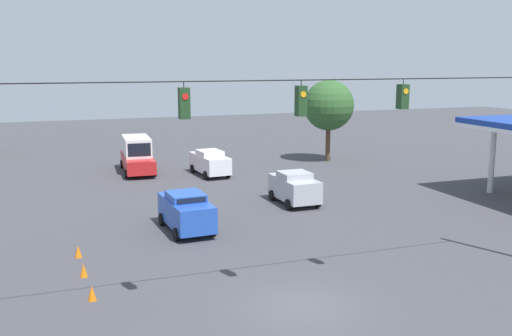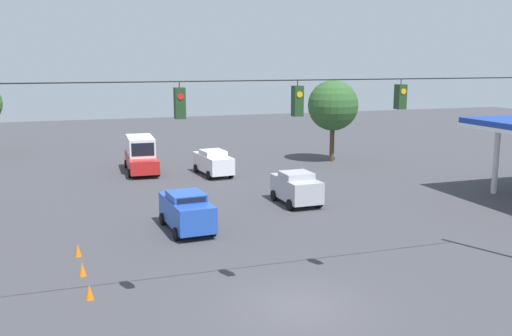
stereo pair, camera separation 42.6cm
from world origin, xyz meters
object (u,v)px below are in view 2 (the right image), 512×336
object	(u,v)px
sedan_white_oncoming_deep	(213,162)
traffic_cone_nearest	(89,292)
tree_horizon_right	(333,106)
sedan_blue_withflow_mid	(187,211)
traffic_cone_second	(82,269)
traffic_cone_third	(78,250)
sedan_silver_oncoming_far	(296,187)
overhead_signal_span	(296,154)
box_truck_red_withflow_deep	(141,154)

from	to	relation	value
sedan_white_oncoming_deep	traffic_cone_nearest	distance (m)	23.16
traffic_cone_nearest	tree_horizon_right	bearing A→B (deg)	-132.41
sedan_blue_withflow_mid	traffic_cone_second	distance (m)	7.24
traffic_cone_second	traffic_cone_third	world-z (taller)	same
sedan_silver_oncoming_far	traffic_cone_third	distance (m)	14.04
traffic_cone_second	traffic_cone_third	bearing A→B (deg)	-87.93
sedan_white_oncoming_deep	traffic_cone_third	world-z (taller)	sedan_white_oncoming_deep
sedan_silver_oncoming_far	sedan_blue_withflow_mid	distance (m)	8.11
overhead_signal_span	traffic_cone_nearest	distance (m)	9.02
traffic_cone_nearest	sedan_silver_oncoming_far	bearing A→B (deg)	-140.00
overhead_signal_span	sedan_silver_oncoming_far	size ratio (longest dim) A/B	5.99
overhead_signal_span	sedan_blue_withflow_mid	size ratio (longest dim) A/B	5.14
sedan_blue_withflow_mid	traffic_cone_third	bearing A→B (deg)	23.50
overhead_signal_span	traffic_cone_nearest	size ratio (longest dim) A/B	41.98
traffic_cone_nearest	traffic_cone_second	world-z (taller)	same
sedan_white_oncoming_deep	sedan_blue_withflow_mid	world-z (taller)	sedan_blue_withflow_mid
sedan_silver_oncoming_far	tree_horizon_right	world-z (taller)	tree_horizon_right
box_truck_red_withflow_deep	traffic_cone_nearest	distance (m)	24.57
overhead_signal_span	traffic_cone_third	world-z (taller)	overhead_signal_span
traffic_cone_nearest	overhead_signal_span	bearing A→B (deg)	158.73
sedan_white_oncoming_deep	traffic_cone_second	distance (m)	21.02
box_truck_red_withflow_deep	traffic_cone_second	xyz separation A→B (m)	(5.28, 21.52, -1.07)
sedan_blue_withflow_mid	traffic_cone_second	world-z (taller)	sedan_blue_withflow_mid
sedan_silver_oncoming_far	traffic_cone_nearest	size ratio (longest dim) A/B	7.01
sedan_silver_oncoming_far	traffic_cone_nearest	bearing A→B (deg)	40.00
traffic_cone_third	overhead_signal_span	bearing A→B (deg)	133.00
box_truck_red_withflow_deep	traffic_cone_second	world-z (taller)	box_truck_red_withflow_deep
sedan_silver_oncoming_far	traffic_cone_third	bearing A→B (deg)	23.57
overhead_signal_span	traffic_cone_second	bearing A→B (deg)	-36.25
box_truck_red_withflow_deep	overhead_signal_span	bearing A→B (deg)	93.81
traffic_cone_third	tree_horizon_right	bearing A→B (deg)	-139.56
overhead_signal_span	box_truck_red_withflow_deep	size ratio (longest dim) A/B	3.54
sedan_silver_oncoming_far	tree_horizon_right	distance (m)	15.94
traffic_cone_second	tree_horizon_right	size ratio (longest dim) A/B	0.08
sedan_white_oncoming_deep	box_truck_red_withflow_deep	size ratio (longest dim) A/B	0.71
tree_horizon_right	box_truck_red_withflow_deep	bearing A→B (deg)	-2.24
sedan_white_oncoming_deep	sedan_blue_withflow_mid	xyz separation A→B (m)	(4.93, 13.48, 0.04)
overhead_signal_span	box_truck_red_withflow_deep	bearing A→B (deg)	-86.19
traffic_cone_third	box_truck_red_withflow_deep	bearing A→B (deg)	-105.77
tree_horizon_right	overhead_signal_span	bearing A→B (deg)	61.03
sedan_white_oncoming_deep	traffic_cone_second	xyz separation A→B (m)	(10.26, 18.33, -0.72)
overhead_signal_span	sedan_blue_withflow_mid	distance (m)	11.07
sedan_white_oncoming_deep	tree_horizon_right	distance (m)	12.13
box_truck_red_withflow_deep	traffic_cone_second	size ratio (longest dim) A/B	11.86
traffic_cone_third	tree_horizon_right	xyz separation A→B (m)	(-21.58, -18.40, 4.52)
traffic_cone_nearest	tree_horizon_right	xyz separation A→B (m)	(-21.35, -23.37, 4.52)
overhead_signal_span	sedan_silver_oncoming_far	xyz separation A→B (m)	(-5.70, -13.27, -4.39)
sedan_silver_oncoming_far	tree_horizon_right	xyz separation A→B (m)	(-8.74, -12.79, 3.78)
sedan_silver_oncoming_far	traffic_cone_third	world-z (taller)	sedan_silver_oncoming_far
sedan_blue_withflow_mid	box_truck_red_withflow_deep	bearing A→B (deg)	-89.85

